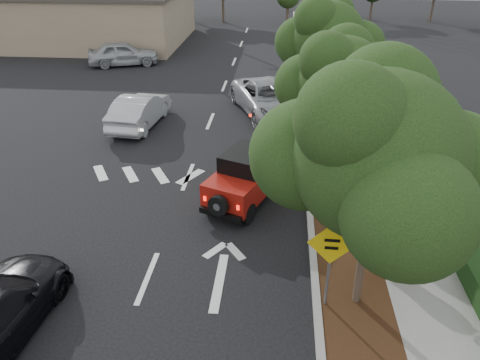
# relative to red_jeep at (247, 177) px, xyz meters

# --- Properties ---
(ground) EXTENTS (120.00, 120.00, 0.00)m
(ground) POSITION_rel_red_jeep_xyz_m (-2.41, -4.45, -0.94)
(ground) COLOR black
(ground) RESTS_ON ground
(curb) EXTENTS (0.20, 70.00, 0.15)m
(curb) POSITION_rel_red_jeep_xyz_m (2.19, 7.55, -0.86)
(curb) COLOR #9E9B93
(curb) RESTS_ON ground
(planting_strip) EXTENTS (1.80, 70.00, 0.12)m
(planting_strip) POSITION_rel_red_jeep_xyz_m (3.19, 7.55, -0.88)
(planting_strip) COLOR black
(planting_strip) RESTS_ON ground
(sidewalk) EXTENTS (2.00, 70.00, 0.12)m
(sidewalk) POSITION_rel_red_jeep_xyz_m (5.09, 7.55, -0.88)
(sidewalk) COLOR gray
(sidewalk) RESTS_ON ground
(hedge) EXTENTS (0.80, 70.00, 0.80)m
(hedge) POSITION_rel_red_jeep_xyz_m (6.49, 7.55, -0.54)
(hedge) COLOR black
(hedge) RESTS_ON ground
(commercial_building) EXTENTS (22.00, 12.00, 4.00)m
(commercial_building) POSITION_rel_red_jeep_xyz_m (-18.41, 25.55, 1.06)
(commercial_building) COLOR gray
(commercial_building) RESTS_ON ground
(transmission_tower) EXTENTS (7.00, 4.00, 28.00)m
(transmission_tower) POSITION_rel_red_jeep_xyz_m (3.59, 43.55, -0.94)
(transmission_tower) COLOR slate
(transmission_tower) RESTS_ON ground
(street_tree_near) EXTENTS (3.80, 3.80, 5.92)m
(street_tree_near) POSITION_rel_red_jeep_xyz_m (3.19, -4.95, -0.94)
(street_tree_near) COLOR black
(street_tree_near) RESTS_ON ground
(street_tree_mid) EXTENTS (3.20, 3.20, 5.32)m
(street_tree_mid) POSITION_rel_red_jeep_xyz_m (3.19, 2.05, -0.94)
(street_tree_mid) COLOR black
(street_tree_mid) RESTS_ON ground
(street_tree_far) EXTENTS (3.40, 3.40, 5.62)m
(street_tree_far) POSITION_rel_red_jeep_xyz_m (3.19, 8.55, -0.94)
(street_tree_far) COLOR black
(street_tree_far) RESTS_ON ground
(light_pole_a) EXTENTS (2.00, 0.22, 9.00)m
(light_pole_a) POSITION_rel_red_jeep_xyz_m (-8.91, 21.55, -0.94)
(light_pole_a) COLOR slate
(light_pole_a) RESTS_ON ground
(light_pole_b) EXTENTS (2.00, 0.22, 9.00)m
(light_pole_b) POSITION_rel_red_jeep_xyz_m (-9.91, 33.55, -0.94)
(light_pole_b) COLOR slate
(light_pole_b) RESTS_ON ground
(red_jeep) EXTENTS (2.73, 3.77, 1.84)m
(red_jeep) POSITION_rel_red_jeep_xyz_m (0.00, 0.00, 0.00)
(red_jeep) COLOR black
(red_jeep) RESTS_ON ground
(silver_suv_ahead) EXTENTS (4.75, 6.59, 1.67)m
(silver_suv_ahead) POSITION_rel_red_jeep_xyz_m (0.48, 8.88, -0.10)
(silver_suv_ahead) COLOR #A4A7AB
(silver_suv_ahead) RESTS_ON ground
(silver_sedan_oncoming) EXTENTS (2.10, 4.84, 1.55)m
(silver_sedan_oncoming) POSITION_rel_red_jeep_xyz_m (-5.72, 6.74, -0.16)
(silver_sedan_oncoming) COLOR #B2B6BA
(silver_sedan_oncoming) RESTS_ON ground
(parked_suv) EXTENTS (5.17, 3.35, 1.64)m
(parked_suv) POSITION_rel_red_jeep_xyz_m (-10.05, 17.88, -0.12)
(parked_suv) COLOR #A6AAAE
(parked_suv) RESTS_ON ground
(speed_hump_sign) EXTENTS (1.15, 0.10, 2.44)m
(speed_hump_sign) POSITION_rel_red_jeep_xyz_m (2.39, -5.18, 0.76)
(speed_hump_sign) COLOR slate
(speed_hump_sign) RESTS_ON ground
(terracotta_planter) EXTENTS (0.74, 0.74, 1.29)m
(terracotta_planter) POSITION_rel_red_jeep_xyz_m (4.19, -3.63, -0.06)
(terracotta_planter) COLOR brown
(terracotta_planter) RESTS_ON ground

